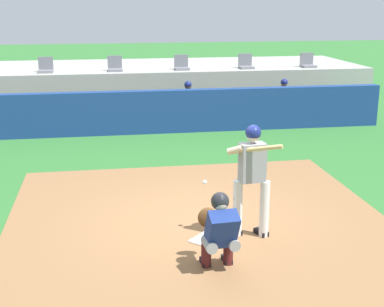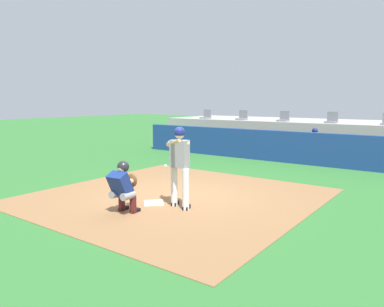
{
  "view_description": "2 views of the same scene",
  "coord_description": "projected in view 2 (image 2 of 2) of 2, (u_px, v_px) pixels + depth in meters",
  "views": [
    {
      "loc": [
        -1.5,
        -8.41,
        3.6
      ],
      "look_at": [
        0.0,
        0.7,
        1.0
      ],
      "focal_mm": 51.04,
      "sensor_mm": 36.0,
      "label": 1
    },
    {
      "loc": [
        5.57,
        -6.91,
        2.37
      ],
      "look_at": [
        0.0,
        0.7,
        1.0
      ],
      "focal_mm": 34.38,
      "sensor_mm": 36.0,
      "label": 2
    }
  ],
  "objects": [
    {
      "name": "home_plate",
      "position": [
        154.0,
        203.0,
        8.47
      ],
      "size": [
        0.62,
        0.62,
        0.02
      ],
      "primitive_type": "cube",
      "rotation": [
        0.0,
        0.0,
        0.79
      ],
      "color": "white",
      "rests_on": "dirt_infield"
    },
    {
      "name": "dugout_bench",
      "position": [
        290.0,
        153.0,
        15.07
      ],
      "size": [
        11.8,
        0.44,
        0.45
      ],
      "primitive_type": "cube",
      "color": "olive",
      "rests_on": "ground"
    },
    {
      "name": "stadium_seat_2",
      "position": [
        284.0,
        118.0,
        17.01
      ],
      "size": [
        0.46,
        0.46,
        0.48
      ],
      "color": "slate",
      "rests_on": "stands_platform"
    },
    {
      "name": "ground_plane",
      "position": [
        175.0,
        197.0,
        9.11
      ],
      "size": [
        80.0,
        80.0,
        0.0
      ],
      "primitive_type": "plane",
      "color": "#2D6B2D"
    },
    {
      "name": "dugout_wall",
      "position": [
        280.0,
        146.0,
        14.22
      ],
      "size": [
        13.0,
        0.3,
        1.2
      ],
      "primitive_type": "cube",
      "color": "navy",
      "rests_on": "ground"
    },
    {
      "name": "batter_at_plate",
      "position": [
        179.0,
        162.0,
        7.99
      ],
      "size": [
        0.75,
        0.7,
        1.8
      ],
      "color": "silver",
      "rests_on": "ground"
    },
    {
      "name": "dirt_infield",
      "position": [
        175.0,
        196.0,
        9.11
      ],
      "size": [
        6.4,
        6.4,
        0.01
      ],
      "primitive_type": "cube",
      "color": "olive",
      "rests_on": "ground"
    },
    {
      "name": "stadium_seat_3",
      "position": [
        332.0,
        120.0,
        15.75
      ],
      "size": [
        0.46,
        0.46,
        0.48
      ],
      "color": "slate",
      "rests_on": "stands_platform"
    },
    {
      "name": "stadium_seat_0",
      "position": [
        206.0,
        116.0,
        19.55
      ],
      "size": [
        0.46,
        0.46,
        0.48
      ],
      "color": "slate",
      "rests_on": "stands_platform"
    },
    {
      "name": "stands_platform",
      "position": [
        317.0,
        135.0,
        17.72
      ],
      "size": [
        15.0,
        4.4,
        1.4
      ],
      "primitive_type": "cube",
      "color": "#9E9E99",
      "rests_on": "ground"
    },
    {
      "name": "stadium_seat_1",
      "position": [
        242.0,
        117.0,
        18.28
      ],
      "size": [
        0.46,
        0.46,
        0.48
      ],
      "color": "slate",
      "rests_on": "stands_platform"
    },
    {
      "name": "catcher_crouched",
      "position": [
        124.0,
        185.0,
        7.68
      ],
      "size": [
        0.5,
        1.68,
        1.13
      ],
      "color": "gray",
      "rests_on": "ground"
    },
    {
      "name": "dugout_player_0",
      "position": [
        313.0,
        144.0,
        14.3
      ],
      "size": [
        0.49,
        0.7,
        1.3
      ],
      "color": "#939399",
      "rests_on": "ground"
    }
  ]
}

